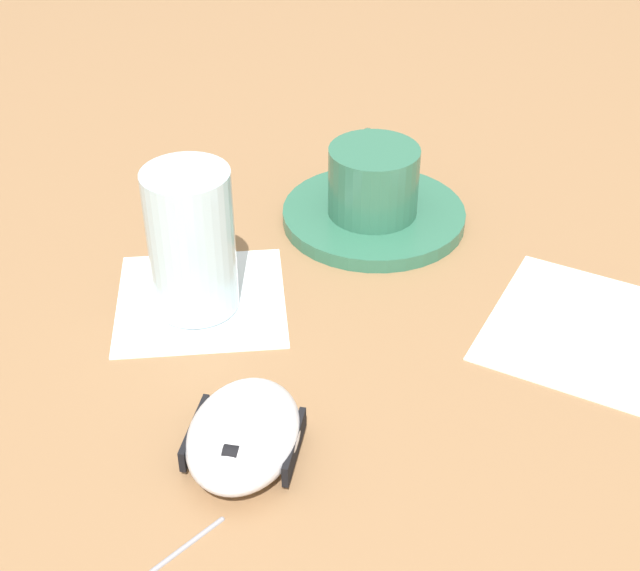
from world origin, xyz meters
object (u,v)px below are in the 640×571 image
coffee_cup (373,179)px  drinking_glass (191,241)px  saucer (374,215)px  computer_mouse (244,434)px

coffee_cup → drinking_glass: drinking_glass is taller
saucer → coffee_cup: size_ratio=1.57×
saucer → drinking_glass: bearing=-166.2°
computer_mouse → drinking_glass: 0.16m
drinking_glass → coffee_cup: bearing=13.9°
computer_mouse → drinking_glass: (0.03, 0.16, 0.04)m
coffee_cup → computer_mouse: coffee_cup is taller
saucer → computer_mouse: bearing=-136.1°
saucer → coffee_cup: (-0.00, 0.00, 0.04)m
computer_mouse → coffee_cup: bearing=44.2°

